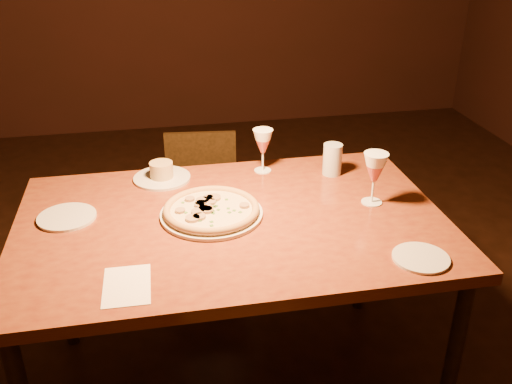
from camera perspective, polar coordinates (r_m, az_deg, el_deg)
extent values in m
cube|color=brown|center=(2.06, -2.42, -3.24)|extent=(1.54, 0.99, 0.04)
cylinder|color=black|center=(2.67, -18.93, -7.63)|extent=(0.05, 0.05, 0.78)
cylinder|color=black|center=(2.19, 18.96, -16.26)|extent=(0.05, 0.05, 0.78)
cylinder|color=black|center=(2.80, 10.78, -4.80)|extent=(0.05, 0.05, 0.78)
cube|color=black|center=(2.99, -5.36, -1.95)|extent=(0.41, 0.41, 0.04)
cube|color=black|center=(3.06, -5.51, 2.83)|extent=(0.37, 0.07, 0.36)
cylinder|color=black|center=(2.98, -8.13, -6.99)|extent=(0.03, 0.03, 0.38)
cylinder|color=black|center=(3.23, -7.89, -4.01)|extent=(0.03, 0.03, 0.38)
cylinder|color=black|center=(2.97, -2.25, -6.78)|extent=(0.03, 0.03, 0.38)
cylinder|color=black|center=(3.23, -2.51, -3.82)|extent=(0.03, 0.03, 0.38)
cylinder|color=silver|center=(2.08, -4.47, -2.19)|extent=(0.37, 0.37, 0.01)
cylinder|color=beige|center=(2.07, -4.48, -1.87)|extent=(0.34, 0.34, 0.01)
torus|color=tan|center=(2.07, -4.49, -1.70)|extent=(0.35, 0.35, 0.03)
cylinder|color=silver|center=(2.38, -9.38, 1.40)|extent=(0.23, 0.23, 0.01)
cylinder|color=tan|center=(2.36, -9.45, 2.21)|extent=(0.10, 0.10, 0.06)
cylinder|color=silver|center=(2.39, 7.65, 3.26)|extent=(0.08, 0.08, 0.13)
cylinder|color=silver|center=(2.16, -18.39, -2.40)|extent=(0.21, 0.21, 0.01)
cylinder|color=silver|center=(1.90, 16.16, -6.35)|extent=(0.18, 0.18, 0.01)
cube|color=white|center=(1.75, -12.79, -9.11)|extent=(0.14, 0.21, 0.00)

